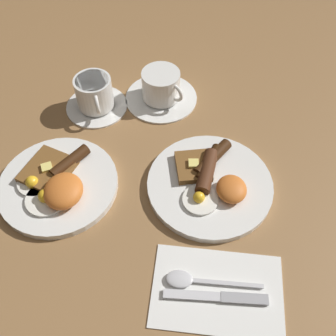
{
  "coord_description": "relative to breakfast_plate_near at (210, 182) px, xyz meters",
  "views": [
    {
      "loc": [
        -0.44,
        0.08,
        0.64
      ],
      "look_at": [
        0.03,
        0.08,
        0.03
      ],
      "focal_mm": 42.0,
      "sensor_mm": 36.0,
      "label": 1
    }
  ],
  "objects": [
    {
      "name": "ground_plane",
      "position": [
        -0.0,
        0.0,
        -0.01
      ],
      "size": [
        3.0,
        3.0,
        0.0
      ],
      "primitive_type": "plane",
      "color": "olive"
    },
    {
      "name": "breakfast_plate_near",
      "position": [
        0.0,
        0.0,
        0.0
      ],
      "size": [
        0.25,
        0.25,
        0.04
      ],
      "color": "white",
      "rests_on": "ground_plane"
    },
    {
      "name": "breakfast_plate_far",
      "position": [
        -0.01,
        0.3,
        0.0
      ],
      "size": [
        0.23,
        0.23,
        0.05
      ],
      "color": "white",
      "rests_on": "ground_plane"
    },
    {
      "name": "teacup_near",
      "position": [
        0.25,
        0.1,
        0.02
      ],
      "size": [
        0.17,
        0.17,
        0.08
      ],
      "color": "white",
      "rests_on": "ground_plane"
    },
    {
      "name": "teacup_far",
      "position": [
        0.22,
        0.25,
        0.02
      ],
      "size": [
        0.14,
        0.14,
        0.08
      ],
      "color": "white",
      "rests_on": "ground_plane"
    },
    {
      "name": "napkin",
      "position": [
        -0.21,
        0.0,
        -0.01
      ],
      "size": [
        0.17,
        0.23,
        0.01
      ],
      "primitive_type": "cube",
      "rotation": [
        0.0,
        0.0,
        -0.11
      ],
      "color": "white",
      "rests_on": "ground_plane"
    },
    {
      "name": "knife",
      "position": [
        -0.22,
        -0.01,
        -0.01
      ],
      "size": [
        0.03,
        0.17,
        0.01
      ],
      "rotation": [
        0.0,
        0.0,
        1.51
      ],
      "color": "silver",
      "rests_on": "napkin"
    },
    {
      "name": "spoon",
      "position": [
        -0.2,
        0.05,
        -0.0
      ],
      "size": [
        0.04,
        0.16,
        0.01
      ],
      "rotation": [
        0.0,
        0.0,
        1.48
      ],
      "color": "silver",
      "rests_on": "napkin"
    }
  ]
}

